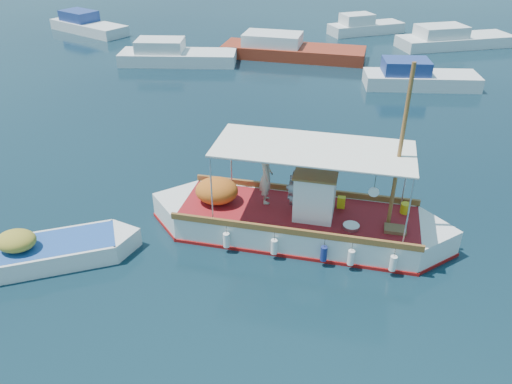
{
  "coord_description": "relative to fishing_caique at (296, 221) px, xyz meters",
  "views": [
    {
      "loc": [
        0.03,
        -13.24,
        9.63
      ],
      "look_at": [
        -1.03,
        0.0,
        1.75
      ],
      "focal_mm": 35.0,
      "sensor_mm": 36.0,
      "label": 1
    }
  ],
  "objects": [
    {
      "name": "bg_boat_n",
      "position": [
        -0.73,
        21.14,
        -0.05
      ],
      "size": [
        10.07,
        4.34,
        1.8
      ],
      "rotation": [
        0.0,
        0.0,
        -0.16
      ],
      "color": "maroon",
      "rests_on": "ground"
    },
    {
      "name": "bg_boat_far_w",
      "position": [
        -17.47,
        27.43,
        -0.05
      ],
      "size": [
        7.41,
        5.84,
        1.8
      ],
      "rotation": [
        0.0,
        0.0,
        -0.56
      ],
      "color": "silver",
      "rests_on": "ground"
    },
    {
      "name": "dinghy",
      "position": [
        -7.6,
        -2.03,
        -0.25
      ],
      "size": [
        5.3,
        3.02,
        1.39
      ],
      "rotation": [
        0.0,
        0.0,
        0.38
      ],
      "color": "white",
      "rests_on": "ground"
    },
    {
      "name": "bg_boat_nw",
      "position": [
        -8.29,
        19.08,
        -0.05
      ],
      "size": [
        7.72,
        2.7,
        1.8
      ],
      "rotation": [
        0.0,
        0.0,
        0.04
      ],
      "color": "silver",
      "rests_on": "ground"
    },
    {
      "name": "bg_boat_e",
      "position": [
        11.26,
        24.97,
        -0.05
      ],
      "size": [
        8.94,
        5.06,
        1.8
      ],
      "rotation": [
        0.0,
        0.0,
        0.31
      ],
      "color": "silver",
      "rests_on": "ground"
    },
    {
      "name": "bg_boat_far_n",
      "position": [
        5.2,
        28.72,
        -0.05
      ],
      "size": [
        6.38,
        4.34,
        1.8
      ],
      "rotation": [
        0.0,
        0.0,
        0.42
      ],
      "color": "silver",
      "rests_on": "ground"
    },
    {
      "name": "fishing_caique",
      "position": [
        0.0,
        0.0,
        0.0
      ],
      "size": [
        9.97,
        3.82,
        6.15
      ],
      "rotation": [
        0.0,
        0.0,
        -0.15
      ],
      "color": "white",
      "rests_on": "ground"
    },
    {
      "name": "ground",
      "position": [
        -0.25,
        -0.3,
        -0.54
      ],
      "size": [
        160.0,
        160.0,
        0.0
      ],
      "primitive_type": "plane",
      "color": "black",
      "rests_on": "ground"
    },
    {
      "name": "bg_boat_ne",
      "position": [
        6.92,
        15.53,
        -0.05
      ],
      "size": [
        6.54,
        2.34,
        1.8
      ],
      "rotation": [
        0.0,
        0.0,
        0.02
      ],
      "color": "silver",
      "rests_on": "ground"
    }
  ]
}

